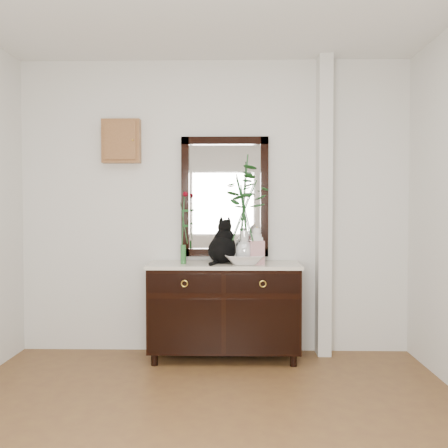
{
  "coord_description": "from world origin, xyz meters",
  "views": [
    {
      "loc": [
        0.19,
        -2.64,
        1.35
      ],
      "look_at": [
        0.1,
        1.63,
        1.2
      ],
      "focal_mm": 40.0,
      "sensor_mm": 36.0,
      "label": 1
    }
  ],
  "objects_px": {
    "cat": "(222,241)",
    "ginger_jar": "(257,245)",
    "sideboard": "(224,306)",
    "lotus_bowl": "(244,259)"
  },
  "relations": [
    {
      "from": "ginger_jar",
      "to": "lotus_bowl",
      "type": "bearing_deg",
      "value": 176.75
    },
    {
      "from": "sideboard",
      "to": "lotus_bowl",
      "type": "relative_size",
      "value": 3.85
    },
    {
      "from": "lotus_bowl",
      "to": "ginger_jar",
      "type": "bearing_deg",
      "value": -3.25
    },
    {
      "from": "sideboard",
      "to": "ginger_jar",
      "type": "distance_m",
      "value": 0.61
    },
    {
      "from": "sideboard",
      "to": "cat",
      "type": "relative_size",
      "value": 3.44
    },
    {
      "from": "sideboard",
      "to": "ginger_jar",
      "type": "height_order",
      "value": "ginger_jar"
    },
    {
      "from": "lotus_bowl",
      "to": "ginger_jar",
      "type": "xyz_separation_m",
      "value": [
        0.11,
        -0.01,
        0.12
      ]
    },
    {
      "from": "sideboard",
      "to": "ginger_jar",
      "type": "xyz_separation_m",
      "value": [
        0.28,
        -0.08,
        0.54
      ]
    },
    {
      "from": "cat",
      "to": "ginger_jar",
      "type": "relative_size",
      "value": 1.17
    },
    {
      "from": "sideboard",
      "to": "cat",
      "type": "bearing_deg",
      "value": 122.51
    }
  ]
}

